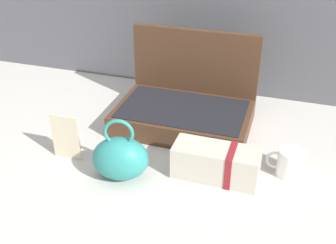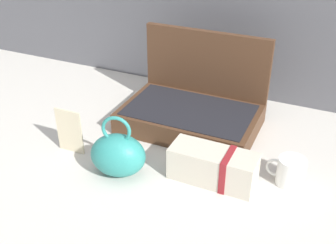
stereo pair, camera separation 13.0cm
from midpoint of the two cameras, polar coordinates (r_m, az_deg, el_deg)
ground_plane at (r=1.39m, az=3.47°, el=-5.07°), size 6.00×6.00×0.00m
open_suitcase at (r=1.55m, az=5.91°, el=1.94°), size 0.49×0.33×0.33m
teal_pouch_handbag at (r=1.28m, az=-4.02°, el=-4.59°), size 0.20×0.16×0.21m
cream_toiletry_bag at (r=1.28m, az=9.26°, el=-6.12°), size 0.27×0.11×0.11m
coffee_mug at (r=1.33m, az=19.19°, el=-6.50°), size 0.12×0.09×0.09m
info_card_left at (r=1.41m, az=-10.86°, el=-1.32°), size 0.10×0.01×0.16m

